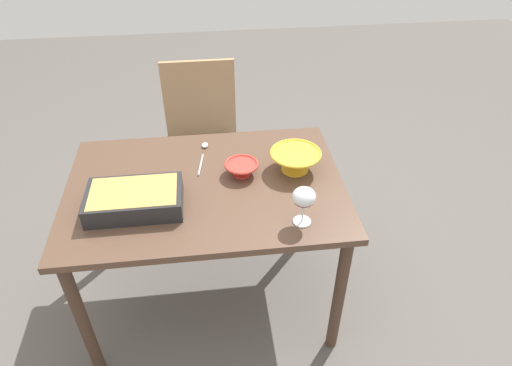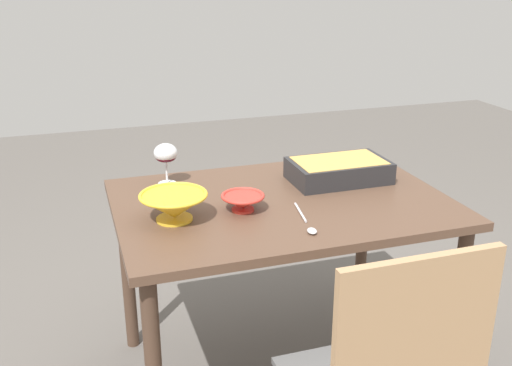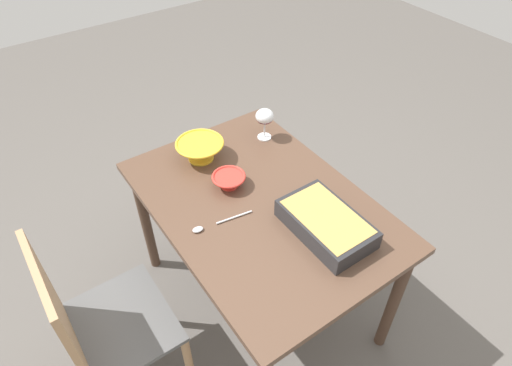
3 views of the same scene
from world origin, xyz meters
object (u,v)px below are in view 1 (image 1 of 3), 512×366
at_px(dining_table, 207,200).
at_px(chair, 202,135).
at_px(casserole_dish, 135,199).
at_px(wine_glass, 304,199).
at_px(mixing_bowl, 242,168).
at_px(serving_spoon, 203,152).
at_px(small_bowl, 295,160).

distance_m(dining_table, chair, 0.78).
height_order(chair, casserole_dish, chair).
bearing_deg(dining_table, wine_glass, -37.88).
relative_size(dining_table, mixing_bowl, 7.89).
bearing_deg(casserole_dish, serving_spoon, 52.15).
bearing_deg(small_bowl, dining_table, -171.49).
bearing_deg(serving_spoon, dining_table, -89.92).
xyz_separation_m(dining_table, casserole_dish, (-0.28, -0.12, 0.14)).
height_order(wine_glass, casserole_dish, wine_glass).
xyz_separation_m(dining_table, mixing_bowl, (0.16, 0.05, 0.12)).
xyz_separation_m(wine_glass, casserole_dish, (-0.64, 0.16, -0.07)).
xyz_separation_m(wine_glass, small_bowl, (0.04, 0.34, -0.07)).
bearing_deg(casserole_dish, mixing_bowl, 21.22).
bearing_deg(small_bowl, wine_glass, -96.14).
distance_m(wine_glass, casserole_dish, 0.67).
height_order(dining_table, casserole_dish, casserole_dish).
xyz_separation_m(chair, mixing_bowl, (0.17, -0.72, 0.26)).
bearing_deg(dining_table, small_bowl, 8.51).
relative_size(chair, casserole_dish, 2.49).
bearing_deg(wine_glass, small_bowl, 83.86).
relative_size(dining_table, chair, 1.27).
xyz_separation_m(dining_table, serving_spoon, (-0.00, 0.24, 0.10)).
bearing_deg(wine_glass, serving_spoon, 124.76).
distance_m(casserole_dish, small_bowl, 0.70).
bearing_deg(chair, casserole_dish, -107.00).
bearing_deg(mixing_bowl, wine_glass, -59.01).
bearing_deg(serving_spoon, small_bowl, -24.37).
relative_size(wine_glass, mixing_bowl, 1.09).
relative_size(casserole_dish, small_bowl, 1.65).
xyz_separation_m(wine_glass, mixing_bowl, (-0.20, 0.34, -0.08)).
distance_m(chair, casserole_dish, 0.97).
bearing_deg(serving_spoon, chair, 90.85).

